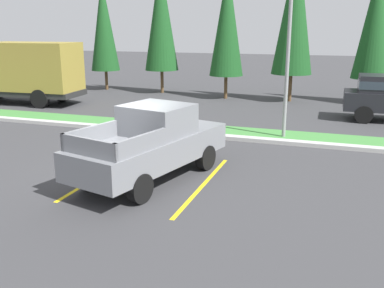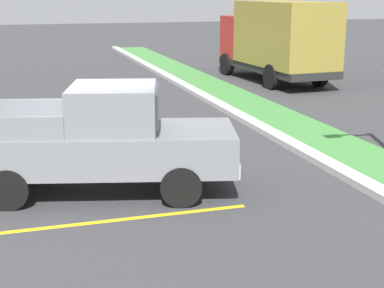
# 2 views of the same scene
# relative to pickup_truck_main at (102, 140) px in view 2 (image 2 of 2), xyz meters

# --- Properties ---
(ground_plane) EXTENTS (120.00, 120.00, 0.00)m
(ground_plane) POSITION_rel_pickup_truck_main_xyz_m (-0.84, 0.05, -1.04)
(ground_plane) COLOR #38383A
(parking_line_near) EXTENTS (0.12, 4.80, 0.01)m
(parking_line_near) POSITION_rel_pickup_truck_main_xyz_m (-1.56, -0.05, -1.04)
(parking_line_near) COLOR yellow
(parking_line_near) RESTS_ON ground
(parking_line_far) EXTENTS (0.12, 4.80, 0.01)m
(parking_line_far) POSITION_rel_pickup_truck_main_xyz_m (1.54, -0.05, -1.04)
(parking_line_far) COLOR yellow
(parking_line_far) RESTS_ON ground
(curb_strip) EXTENTS (56.00, 0.40, 0.15)m
(curb_strip) POSITION_rel_pickup_truck_main_xyz_m (-0.84, 5.05, -0.97)
(curb_strip) COLOR #B2B2AD
(curb_strip) RESTS_ON ground
(grass_median) EXTENTS (56.00, 1.80, 0.06)m
(grass_median) POSITION_rel_pickup_truck_main_xyz_m (-0.84, 6.15, -1.01)
(grass_median) COLOR #42843D
(grass_median) RESTS_ON ground
(pickup_truck_main) EXTENTS (3.12, 5.52, 2.10)m
(pickup_truck_main) POSITION_rel_pickup_truck_main_xyz_m (0.00, 0.00, 0.00)
(pickup_truck_main) COLOR black
(pickup_truck_main) RESTS_ON ground
(cargo_truck_distant) EXTENTS (6.94, 2.86, 3.40)m
(cargo_truck_distant) POSITION_rel_pickup_truck_main_xyz_m (-11.98, 9.26, 0.81)
(cargo_truck_distant) COLOR black
(cargo_truck_distant) RESTS_ON ground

